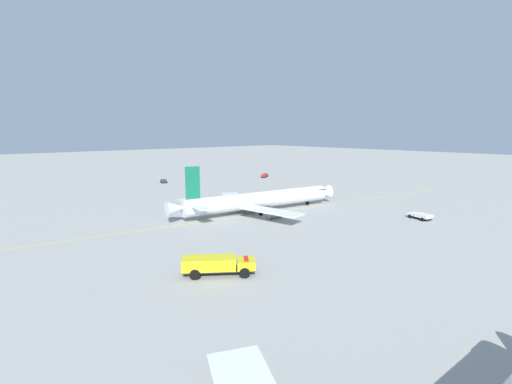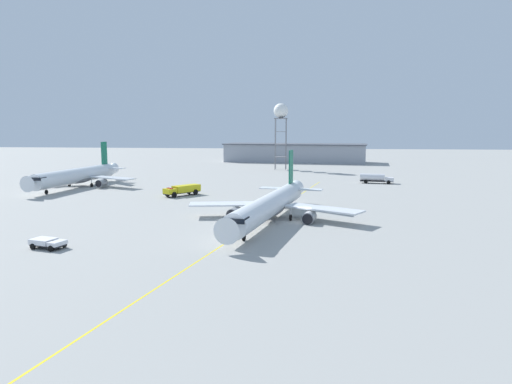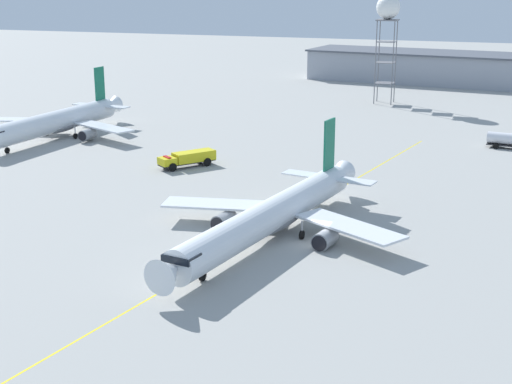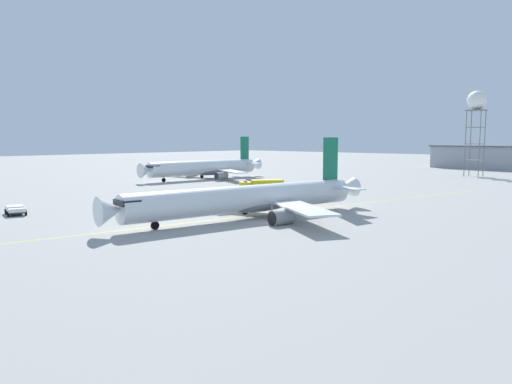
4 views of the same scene
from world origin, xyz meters
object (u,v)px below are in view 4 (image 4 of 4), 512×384
(airliner_main, at_px, (250,199))
(fire_tender_truck, at_px, (262,184))
(pushback_tug_truck, at_px, (15,209))
(radar_tower, at_px, (477,103))
(airliner_secondary, at_px, (205,168))

(airliner_main, height_order, fire_tender_truck, airliner_main)
(fire_tender_truck, relative_size, pushback_tug_truck, 1.82)
(fire_tender_truck, relative_size, radar_tower, 0.36)
(airliner_secondary, distance_m, fire_tender_truck, 35.69)
(airliner_main, relative_size, airliner_secondary, 1.07)
(airliner_main, distance_m, airliner_secondary, 70.63)
(airliner_secondary, bearing_deg, airliner_main, 58.91)
(fire_tender_truck, bearing_deg, radar_tower, -157.42)
(pushback_tug_truck, bearing_deg, radar_tower, 93.09)
(airliner_main, height_order, radar_tower, radar_tower)
(fire_tender_truck, distance_m, pushback_tug_truck, 51.38)
(airliner_secondary, distance_m, pushback_tug_truck, 69.59)
(airliner_main, relative_size, pushback_tug_truck, 8.69)
(airliner_secondary, xyz_separation_m, fire_tender_truck, (33.48, -12.25, -1.65))
(airliner_secondary, height_order, radar_tower, radar_tower)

